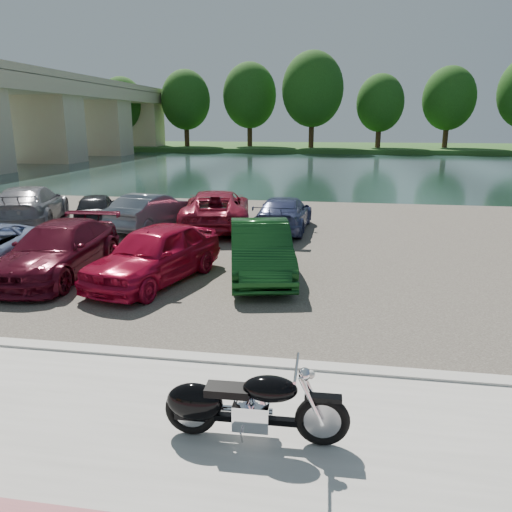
% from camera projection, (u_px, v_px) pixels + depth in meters
% --- Properties ---
extents(ground, '(200.00, 200.00, 0.00)m').
position_uv_depth(ground, '(248.00, 443.00, 6.38)').
color(ground, '#595447').
rests_on(ground, ground).
extents(promenade, '(60.00, 6.00, 0.10)m').
position_uv_depth(promenade, '(231.00, 495.00, 5.41)').
color(promenade, '#A9A79F').
rests_on(promenade, ground).
extents(kerb, '(60.00, 0.30, 0.14)m').
position_uv_depth(kerb, '(270.00, 365.00, 8.27)').
color(kerb, '#A9A79F').
rests_on(kerb, ground).
extents(parking_lot, '(60.00, 18.00, 0.04)m').
position_uv_depth(parking_lot, '(306.00, 243.00, 16.85)').
color(parking_lot, '#3C3630').
rests_on(parking_lot, ground).
extents(river, '(120.00, 40.00, 0.00)m').
position_uv_depth(river, '(328.00, 168.00, 44.48)').
color(river, black).
rests_on(river, ground).
extents(far_bank, '(120.00, 24.00, 0.60)m').
position_uv_depth(far_bank, '(334.00, 147.00, 74.89)').
color(far_bank, '#214E1B').
rests_on(far_bank, ground).
extents(bridge, '(7.00, 56.00, 8.55)m').
position_uv_depth(bridge, '(40.00, 106.00, 48.46)').
color(bridge, '#C7AB8A').
rests_on(bridge, ground).
extents(far_trees, '(70.25, 10.68, 12.52)m').
position_uv_depth(far_trees, '(368.00, 95.00, 66.42)').
color(far_trees, '#3A2415').
rests_on(far_trees, far_bank).
extents(motorcycle, '(2.33, 0.75, 1.05)m').
position_uv_depth(motorcycle, '(238.00, 405.00, 6.21)').
color(motorcycle, black).
rests_on(motorcycle, promenade).
extents(car_3, '(2.17, 4.83, 1.37)m').
position_uv_depth(car_3, '(59.00, 250.00, 13.07)').
color(car_3, '#4C0A1A').
rests_on(car_3, parking_lot).
extents(car_4, '(2.81, 4.59, 1.46)m').
position_uv_depth(car_4, '(155.00, 254.00, 12.52)').
color(car_4, '#A70B2C').
rests_on(car_4, parking_lot).
extents(car_5, '(2.40, 4.55, 1.43)m').
position_uv_depth(car_5, '(260.00, 250.00, 12.98)').
color(car_5, '#103E16').
rests_on(car_5, parking_lot).
extents(car_7, '(3.77, 5.69, 1.53)m').
position_uv_depth(car_7, '(30.00, 205.00, 19.68)').
color(car_7, gray).
rests_on(car_7, parking_lot).
extents(car_8, '(2.58, 3.87, 1.22)m').
position_uv_depth(car_8, '(96.00, 208.00, 19.94)').
color(car_8, black).
rests_on(car_8, parking_lot).
extents(car_9, '(2.25, 4.30, 1.35)m').
position_uv_depth(car_9, '(151.00, 211.00, 18.88)').
color(car_9, slate).
rests_on(car_9, parking_lot).
extents(car_10, '(3.38, 5.65, 1.47)m').
position_uv_depth(car_10, '(216.00, 209.00, 18.85)').
color(car_10, maroon).
rests_on(car_10, parking_lot).
extents(car_11, '(1.95, 4.45, 1.27)m').
position_uv_depth(car_11, '(284.00, 214.00, 18.52)').
color(car_11, navy).
rests_on(car_11, parking_lot).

